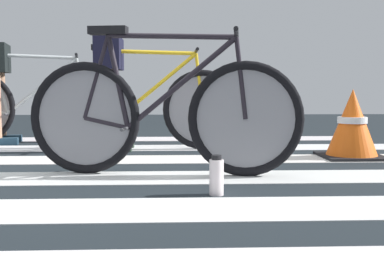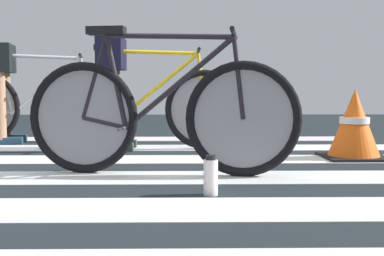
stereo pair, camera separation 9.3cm
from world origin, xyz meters
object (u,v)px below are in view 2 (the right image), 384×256
bicycle_3_of_3 (36,105)px  cyclist_3_of_3 (2,79)px  bicycle_1_of_3 (161,114)px  cyclist_2_of_3 (112,78)px  water_bottle (211,176)px  traffic_cone (354,125)px  bicycle_2_of_3 (147,107)px

bicycle_3_of_3 → cyclist_3_of_3: bearing=-180.0°
bicycle_1_of_3 → bicycle_3_of_3: (-1.36, 1.88, 0.00)m
cyclist_2_of_3 → bicycle_3_of_3: cyclist_2_of_3 is taller
bicycle_3_of_3 → water_bottle: (1.65, -2.47, -0.29)m
cyclist_3_of_3 → traffic_cone: bearing=-29.9°
cyclist_3_of_3 → cyclist_2_of_3: bearing=-34.6°
water_bottle → traffic_cone: (1.19, 1.29, 0.16)m
bicycle_1_of_3 → cyclist_2_of_3: 1.41m
bicycle_1_of_3 → bicycle_2_of_3: size_ratio=0.99×
bicycle_1_of_3 → water_bottle: bearing=-56.2°
cyclist_2_of_3 → bicycle_3_of_3: bearing=146.0°
bicycle_1_of_3 → cyclist_2_of_3: bearing=119.1°
cyclist_2_of_3 → traffic_cone: 2.09m
bicycle_3_of_3 → water_bottle: bearing=-66.6°
cyclist_2_of_3 → water_bottle: cyclist_2_of_3 is taller
bicycle_1_of_3 → bicycle_2_of_3: same height
bicycle_3_of_3 → bicycle_1_of_3: bearing=-64.4°
bicycle_1_of_3 → cyclist_2_of_3: cyclist_2_of_3 is taller
cyclist_3_of_3 → traffic_cone: 3.36m
traffic_cone → bicycle_1_of_3: bearing=-154.5°
cyclist_3_of_3 → bicycle_1_of_3: bearing=-57.9°
bicycle_3_of_3 → traffic_cone: (2.84, -1.17, -0.13)m
bicycle_3_of_3 → cyclist_3_of_3: size_ratio=1.74×
cyclist_3_of_3 → water_bottle: 3.15m
cyclist_2_of_3 → bicycle_1_of_3: bearing=-69.0°
bicycle_2_of_3 → bicycle_3_of_3: (-1.18, 0.59, 0.00)m
cyclist_2_of_3 → traffic_cone: cyclist_2_of_3 is taller
bicycle_2_of_3 → traffic_cone: bicycle_2_of_3 is taller
bicycle_2_of_3 → cyclist_2_of_3: cyclist_2_of_3 is taller
cyclist_3_of_3 → bicycle_3_of_3: bearing=0.0°
bicycle_2_of_3 → cyclist_2_of_3: size_ratio=1.75×
bicycle_2_of_3 → cyclist_3_of_3: bearing=160.4°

